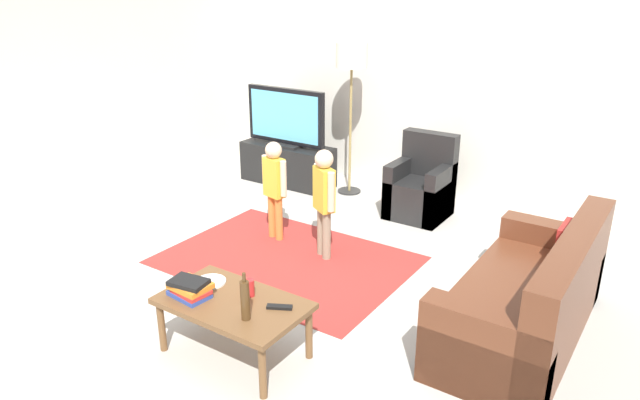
{
  "coord_description": "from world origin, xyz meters",
  "views": [
    {
      "loc": [
        2.64,
        -3.34,
        2.46
      ],
      "look_at": [
        0.0,
        0.6,
        0.65
      ],
      "focal_mm": 32.91,
      "sensor_mm": 36.0,
      "label": 1
    }
  ],
  "objects_px": {
    "bottle": "(245,300)",
    "plate": "(211,282)",
    "couch": "(533,303)",
    "coffee_table": "(233,307)",
    "child_center": "(324,194)",
    "floor_lamp": "(352,63)",
    "armchair": "(422,189)",
    "soda_can": "(250,288)",
    "child_near_tv": "(274,182)",
    "tv_remote": "(280,307)",
    "book_stack": "(190,288)",
    "tv_stand": "(288,165)",
    "tv": "(286,118)"
  },
  "relations": [
    {
      "from": "floor_lamp",
      "to": "child_center",
      "type": "relative_size",
      "value": 1.72
    },
    {
      "from": "coffee_table",
      "to": "book_stack",
      "type": "relative_size",
      "value": 3.36
    },
    {
      "from": "bottle",
      "to": "plate",
      "type": "relative_size",
      "value": 1.49
    },
    {
      "from": "tv",
      "to": "armchair",
      "type": "bearing_deg",
      "value": -0.57
    },
    {
      "from": "tv_remote",
      "to": "plate",
      "type": "bearing_deg",
      "value": 152.1
    },
    {
      "from": "coffee_table",
      "to": "couch",
      "type": "bearing_deg",
      "value": 38.88
    },
    {
      "from": "bottle",
      "to": "soda_can",
      "type": "relative_size",
      "value": 2.74
    },
    {
      "from": "couch",
      "to": "book_stack",
      "type": "height_order",
      "value": "couch"
    },
    {
      "from": "tv_stand",
      "to": "tv_remote",
      "type": "relative_size",
      "value": 7.06
    },
    {
      "from": "child_center",
      "to": "floor_lamp",
      "type": "bearing_deg",
      "value": 113.52
    },
    {
      "from": "book_stack",
      "to": "plate",
      "type": "distance_m",
      "value": 0.22
    },
    {
      "from": "child_near_tv",
      "to": "coffee_table",
      "type": "height_order",
      "value": "child_near_tv"
    },
    {
      "from": "soda_can",
      "to": "child_near_tv",
      "type": "bearing_deg",
      "value": 122.73
    },
    {
      "from": "couch",
      "to": "coffee_table",
      "type": "height_order",
      "value": "couch"
    },
    {
      "from": "soda_can",
      "to": "couch",
      "type": "bearing_deg",
      "value": 37.1
    },
    {
      "from": "couch",
      "to": "bottle",
      "type": "bearing_deg",
      "value": -134.57
    },
    {
      "from": "floor_lamp",
      "to": "child_center",
      "type": "height_order",
      "value": "floor_lamp"
    },
    {
      "from": "armchair",
      "to": "floor_lamp",
      "type": "height_order",
      "value": "floor_lamp"
    },
    {
      "from": "child_center",
      "to": "coffee_table",
      "type": "distance_m",
      "value": 1.67
    },
    {
      "from": "child_near_tv",
      "to": "child_center",
      "type": "relative_size",
      "value": 0.96
    },
    {
      "from": "tv",
      "to": "tv_remote",
      "type": "bearing_deg",
      "value": -53.78
    },
    {
      "from": "tv_remote",
      "to": "bottle",
      "type": "bearing_deg",
      "value": -142.35
    },
    {
      "from": "floor_lamp",
      "to": "soda_can",
      "type": "distance_m",
      "value": 3.49
    },
    {
      "from": "tv_stand",
      "to": "floor_lamp",
      "type": "xyz_separation_m",
      "value": [
        0.82,
        0.15,
        1.3
      ]
    },
    {
      "from": "couch",
      "to": "tv_remote",
      "type": "relative_size",
      "value": 10.59
    },
    {
      "from": "book_stack",
      "to": "plate",
      "type": "xyz_separation_m",
      "value": [
        -0.02,
        0.22,
        -0.05
      ]
    },
    {
      "from": "bottle",
      "to": "tv_remote",
      "type": "bearing_deg",
      "value": 65.56
    },
    {
      "from": "bottle",
      "to": "plate",
      "type": "distance_m",
      "value": 0.58
    },
    {
      "from": "bottle",
      "to": "child_near_tv",
      "type": "bearing_deg",
      "value": 123.08
    },
    {
      "from": "soda_can",
      "to": "plate",
      "type": "distance_m",
      "value": 0.35
    },
    {
      "from": "armchair",
      "to": "child_center",
      "type": "height_order",
      "value": "child_center"
    },
    {
      "from": "tv_stand",
      "to": "child_near_tv",
      "type": "bearing_deg",
      "value": -57.35
    },
    {
      "from": "child_near_tv",
      "to": "floor_lamp",
      "type": "bearing_deg",
      "value": 93.19
    },
    {
      "from": "tv",
      "to": "child_near_tv",
      "type": "distance_m",
      "value": 1.69
    },
    {
      "from": "couch",
      "to": "coffee_table",
      "type": "bearing_deg",
      "value": -141.12
    },
    {
      "from": "tv_stand",
      "to": "soda_can",
      "type": "height_order",
      "value": "soda_can"
    },
    {
      "from": "soda_can",
      "to": "plate",
      "type": "xyz_separation_m",
      "value": [
        -0.35,
        -0.02,
        -0.05
      ]
    },
    {
      "from": "book_stack",
      "to": "coffee_table",
      "type": "bearing_deg",
      "value": 22.43
    },
    {
      "from": "soda_can",
      "to": "bottle",
      "type": "bearing_deg",
      "value": -54.69
    },
    {
      "from": "armchair",
      "to": "plate",
      "type": "bearing_deg",
      "value": -95.48
    },
    {
      "from": "armchair",
      "to": "child_near_tv",
      "type": "distance_m",
      "value": 1.7
    },
    {
      "from": "tv_remote",
      "to": "child_near_tv",
      "type": "bearing_deg",
      "value": 100.91
    },
    {
      "from": "tv_remote",
      "to": "plate",
      "type": "xyz_separation_m",
      "value": [
        -0.62,
        0.0,
        -0.0
      ]
    },
    {
      "from": "plate",
      "to": "floor_lamp",
      "type": "bearing_deg",
      "value": 103.3
    },
    {
      "from": "floor_lamp",
      "to": "child_center",
      "type": "distance_m",
      "value": 2.02
    },
    {
      "from": "tv_stand",
      "to": "couch",
      "type": "height_order",
      "value": "couch"
    },
    {
      "from": "tv",
      "to": "plate",
      "type": "xyz_separation_m",
      "value": [
        1.57,
        -2.99,
        -0.42
      ]
    },
    {
      "from": "soda_can",
      "to": "plate",
      "type": "relative_size",
      "value": 0.55
    },
    {
      "from": "couch",
      "to": "child_center",
      "type": "height_order",
      "value": "child_center"
    },
    {
      "from": "bottle",
      "to": "armchair",
      "type": "bearing_deg",
      "value": 94.21
    }
  ]
}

